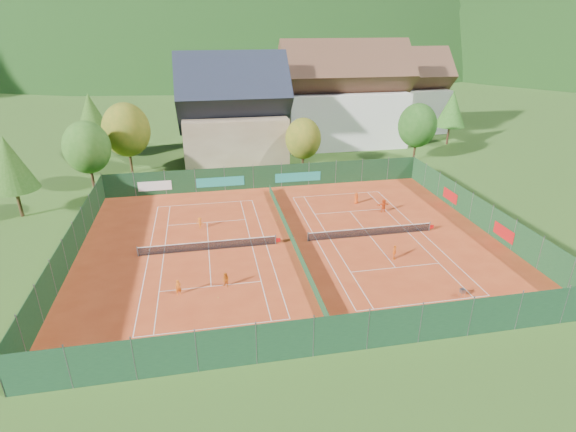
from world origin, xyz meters
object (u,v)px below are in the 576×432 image
Objects in this scene: player_right_near at (394,252)px; player_right_far_a at (356,198)px; hotel_block_a at (343,101)px; hotel_block_b at (400,96)px; player_left_far at (200,223)px; player_right_far_b at (383,205)px; player_left_near at (178,287)px; player_left_mid at (226,280)px; chalet at (233,116)px; ball_hopper at (463,291)px.

player_right_near is 13.53m from player_right_far_a.
player_right_near is at bearing -100.45° from hotel_block_a.
hotel_block_b is 12.48× the size of player_right_near.
player_right_far_b is at bearing -161.67° from player_left_far.
player_left_near is 0.84× the size of player_right_far_b.
player_left_mid is 1.06× the size of player_left_far.
player_left_near is (-7.52, -37.12, -5.96)m from chalet.
player_right_near is at bearing 166.78° from player_left_far.
player_right_far_b is at bearing 10.03° from player_left_near.
player_left_far is at bearing -134.87° from hotel_block_b.
hotel_block_a reaches higher than hotel_block_b.
player_left_mid is at bearing -95.90° from chalet.
player_right_far_a is at bearing 18.39° from player_left_near.
player_left_far is at bearing -102.93° from chalet.
player_left_near is at bearing -133.58° from player_left_mid.
hotel_block_a is 1.25× the size of hotel_block_b.
player_right_near is at bearing 64.88° from player_right_far_a.
hotel_block_b is at bearing 31.78° from player_left_near.
hotel_block_b reaches higher than player_right_far_a.
hotel_block_a is 40.13m from player_left_far.
ball_hopper is (14.24, -41.62, -6.07)m from chalet.
player_left_mid is at bearing -118.11° from hotel_block_a.
hotel_block_a is 13.63× the size of player_right_far_b.
hotel_block_b is 62.90m from player_left_mid.
player_left_near is at bearing -121.59° from hotel_block_a.
player_left_near is at bearing 122.28° from player_right_near.
chalet is 25.46m from player_right_far_a.
player_right_far_b is at bearing 73.10° from player_left_mid.
player_right_far_b is (-4.39, -30.42, -6.59)m from hotel_block_a.
player_right_far_b reaches higher than player_right_near.
player_right_far_a is at bearing -152.12° from player_left_far.
chalet reaches higher than hotel_block_b.
hotel_block_b is 55.20m from player_left_far.
chalet reaches higher than player_right_far_a.
hotel_block_a reaches higher than player_left_near.
hotel_block_b reaches higher than player_left_near.
player_left_near is 12.37m from player_left_far.
ball_hopper is 7.28m from player_right_near.
hotel_block_a reaches higher than player_left_mid.
player_right_near is at bearing 70.90° from player_right_far_b.
hotel_block_a is at bearing -124.38° from player_right_far_a.
player_left_mid is at bearing 164.64° from ball_hopper.
hotel_block_b is 14.31× the size of player_left_far.
player_left_far is at bearing 85.35° from player_right_near.
ball_hopper is at bearing 24.10° from player_left_mid.
player_right_near is 1.02× the size of player_right_far_a.
player_right_far_a is (-6.55, -27.40, -6.70)m from hotel_block_a.
player_right_near is (18.97, 2.23, 0.03)m from player_left_near.
player_right_near is 10.94m from player_right_far_b.
player_right_far_a is 0.86× the size of player_right_far_b.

